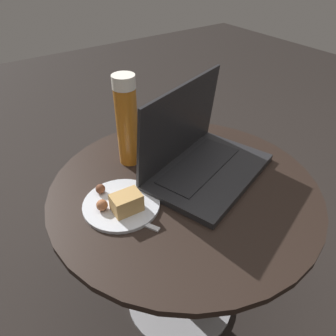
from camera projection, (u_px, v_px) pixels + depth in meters
ground_plane at (180, 298)px, 1.18m from camera, size 6.00×6.00×0.00m
table at (183, 222)px, 0.94m from camera, size 0.71×0.71×0.52m
laptop at (199, 156)px, 0.89m from camera, size 0.40×0.33×0.24m
beer_glass at (127, 121)px, 0.88m from camera, size 0.06×0.06×0.26m
snack_plate at (122, 203)px, 0.79m from camera, size 0.19×0.19×0.05m
fork at (121, 215)px, 0.78m from camera, size 0.10×0.17×0.00m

